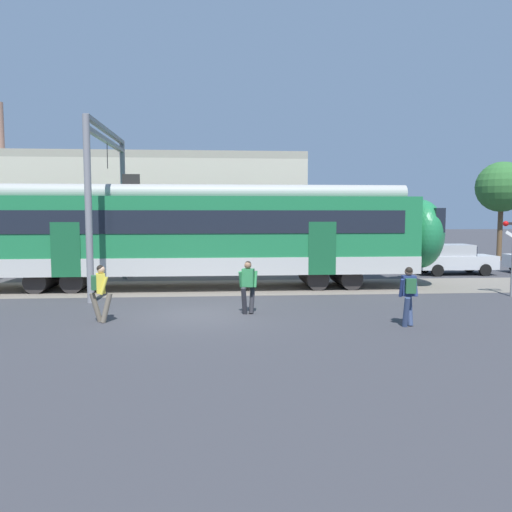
# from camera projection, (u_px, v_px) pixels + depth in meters

# --- Properties ---
(ground_plane) EXTENTS (160.00, 160.00, 0.00)m
(ground_plane) POSITION_uv_depth(u_px,v_px,m) (201.00, 315.00, 15.41)
(ground_plane) COLOR #38383D
(pedestrian_yellow) EXTENTS (0.70, 0.53, 1.67)m
(pedestrian_yellow) POSITION_uv_depth(u_px,v_px,m) (100.00, 288.00, 14.27)
(pedestrian_yellow) COLOR #6B6051
(pedestrian_yellow) RESTS_ON ground
(pedestrian_green) EXTENTS (0.63, 0.60, 1.67)m
(pedestrian_green) POSITION_uv_depth(u_px,v_px,m) (248.00, 282.00, 15.50)
(pedestrian_green) COLOR #28282D
(pedestrian_green) RESTS_ON ground
(pedestrian_navy) EXTENTS (0.56, 0.63, 1.67)m
(pedestrian_navy) POSITION_uv_depth(u_px,v_px,m) (409.00, 291.00, 13.74)
(pedestrian_navy) COLOR navy
(pedestrian_navy) RESTS_ON ground
(parked_car_silver) EXTENTS (4.01, 1.79, 1.54)m
(parked_car_silver) POSITION_uv_depth(u_px,v_px,m) (454.00, 259.00, 25.62)
(parked_car_silver) COLOR #B7BABF
(parked_car_silver) RESTS_ON ground
(catenary_gantry) EXTENTS (0.24, 6.64, 6.53)m
(catenary_gantry) POSITION_uv_depth(u_px,v_px,m) (108.00, 184.00, 20.34)
(catenary_gantry) COLOR gray
(catenary_gantry) RESTS_ON ground
(background_building) EXTENTS (20.93, 5.00, 9.20)m
(background_building) POSITION_uv_depth(u_px,v_px,m) (117.00, 212.00, 28.26)
(background_building) COLOR beige
(background_building) RESTS_ON ground
(street_tree_right) EXTENTS (3.30, 3.30, 6.52)m
(street_tree_right) POSITION_uv_depth(u_px,v_px,m) (502.00, 187.00, 32.79)
(street_tree_right) COLOR brown
(street_tree_right) RESTS_ON ground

